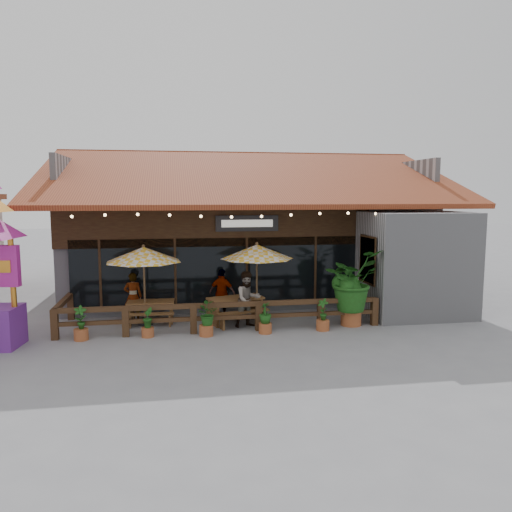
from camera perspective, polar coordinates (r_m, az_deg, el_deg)
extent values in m
plane|color=gray|center=(16.23, 1.72, -7.94)|extent=(100.00, 100.00, 0.00)
cube|color=#A2A2A7|center=(22.69, -1.75, 1.48)|extent=(14.00, 10.00, 4.00)
cube|color=#392612|center=(17.39, -4.36, 3.74)|extent=(11.00, 0.16, 1.60)
cube|color=black|center=(17.55, -4.30, -1.82)|extent=(10.00, 0.12, 2.40)
cube|color=#FFB372|center=(17.75, -4.36, -1.72)|extent=(9.80, 0.05, 2.20)
cube|color=#A2A2A7|center=(18.22, 17.73, -0.85)|extent=(3.50, 2.70, 3.60)
cube|color=red|center=(17.30, 12.65, -0.42)|extent=(0.06, 1.20, 1.50)
cube|color=#392612|center=(17.30, 12.62, -0.42)|extent=(0.04, 1.34, 1.64)
cube|color=#964322|center=(19.13, -0.32, 9.15)|extent=(15.50, 7.05, 2.37)
cube|color=#964322|center=(26.06, -2.85, 8.57)|extent=(15.50, 7.05, 2.37)
cube|color=#964322|center=(22.66, -1.79, 11.65)|extent=(15.50, 0.30, 0.12)
cube|color=#A2A2A7|center=(22.71, -19.73, 7.90)|extent=(0.20, 9.00, 1.80)
cube|color=#A2A2A7|center=(24.55, 14.79, 7.98)|extent=(0.20, 9.00, 1.80)
cube|color=black|center=(17.39, -1.03, 3.76)|extent=(2.20, 0.10, 0.55)
cube|color=silver|center=(17.33, -1.00, 3.75)|extent=(1.80, 0.02, 0.25)
cube|color=#392612|center=(17.60, -17.37, -2.09)|extent=(0.08, 0.08, 2.40)
cube|color=#392612|center=(17.44, -9.20, -1.94)|extent=(0.08, 0.08, 2.40)
cube|color=#392612|center=(17.63, -1.05, -1.76)|extent=(0.08, 0.08, 2.40)
cube|color=#392612|center=(18.17, 6.77, -1.54)|extent=(0.08, 0.08, 2.40)
sphere|color=#EBBF81|center=(15.73, -20.31, 4.26)|extent=(0.09, 0.09, 0.09)
sphere|color=#EBBF81|center=(15.58, -16.87, 4.51)|extent=(0.09, 0.09, 0.09)
sphere|color=#EBBF81|center=(15.49, -13.38, 4.64)|extent=(0.09, 0.09, 0.09)
sphere|color=#EBBF81|center=(15.46, -9.85, 4.63)|extent=(0.09, 0.09, 0.09)
sphere|color=#EBBF81|center=(15.49, -6.32, 4.53)|extent=(0.09, 0.09, 0.09)
sphere|color=#EBBF81|center=(15.57, -2.81, 4.48)|extent=(0.09, 0.09, 0.09)
sphere|color=#EBBF81|center=(15.71, 0.64, 4.55)|extent=(0.09, 0.09, 0.09)
sphere|color=#EBBF81|center=(15.91, 4.02, 4.70)|extent=(0.09, 0.09, 0.09)
sphere|color=#EBBF81|center=(16.16, 7.30, 4.84)|extent=(0.09, 0.09, 0.09)
sphere|color=#EBBF81|center=(16.46, 10.48, 4.85)|extent=(0.09, 0.09, 0.09)
sphere|color=#EBBF81|center=(16.81, 13.53, 4.72)|extent=(0.09, 0.09, 0.09)
cube|color=#48301A|center=(15.70, -22.03, -7.28)|extent=(0.20, 0.20, 0.90)
cube|color=#48301A|center=(15.39, -14.68, -7.27)|extent=(0.20, 0.20, 0.90)
cube|color=#48301A|center=(15.34, -7.16, -7.14)|extent=(0.20, 0.20, 0.90)
cube|color=#48301A|center=(15.55, 0.28, -6.89)|extent=(0.20, 0.20, 0.90)
cube|color=#48301A|center=(16.01, 7.39, -6.55)|extent=(0.20, 0.20, 0.90)
cube|color=#48301A|center=(16.62, 13.37, -6.18)|extent=(0.20, 0.20, 0.90)
cube|color=#48301A|center=(15.31, -3.80, -5.59)|extent=(9.80, 0.16, 0.14)
cube|color=#48301A|center=(15.40, -3.79, -7.05)|extent=(9.80, 0.12, 0.12)
cube|color=#48301A|center=(16.80, -21.18, -4.92)|extent=(0.16, 2.50, 0.14)
cube|color=#48301A|center=(17.99, -20.40, -5.43)|extent=(0.20, 0.20, 0.90)
cylinder|color=brown|center=(16.46, -12.63, -3.51)|extent=(0.06, 0.06, 2.46)
cone|color=yellow|center=(16.30, -12.73, 0.18)|extent=(3.09, 3.09, 0.48)
sphere|color=brown|center=(16.27, -12.75, 1.12)|extent=(0.11, 0.11, 0.11)
cylinder|color=black|center=(16.72, -12.52, -7.55)|extent=(0.47, 0.47, 0.06)
cylinder|color=brown|center=(16.86, 0.10, -3.10)|extent=(0.06, 0.06, 2.46)
cone|color=yellow|center=(16.71, 0.10, 0.51)|extent=(2.66, 2.66, 0.48)
sphere|color=brown|center=(16.68, 0.10, 1.42)|extent=(0.11, 0.11, 0.11)
cylinder|color=black|center=(17.11, 0.10, -7.04)|extent=(0.47, 0.47, 0.06)
cube|color=brown|center=(16.74, -11.93, -5.15)|extent=(1.55, 0.76, 0.06)
cube|color=brown|center=(16.88, -14.17, -6.33)|extent=(0.10, 0.67, 0.70)
cube|color=brown|center=(16.78, -9.62, -6.30)|extent=(0.10, 0.67, 0.70)
cube|color=brown|center=(16.30, -12.04, -6.51)|extent=(1.53, 0.32, 0.05)
cube|color=brown|center=(17.31, -11.79, -5.71)|extent=(1.53, 0.32, 0.05)
cube|color=brown|center=(16.41, -2.37, -4.85)|extent=(1.93, 1.30, 0.07)
cube|color=brown|center=(16.21, -4.87, -6.50)|extent=(0.30, 0.77, 0.82)
cube|color=brown|center=(16.81, 0.06, -5.98)|extent=(0.30, 0.77, 0.82)
cube|color=brown|center=(15.94, -1.47, -6.42)|extent=(1.78, 0.80, 0.06)
cube|color=brown|center=(17.02, -3.19, -5.56)|extent=(1.78, 0.80, 0.06)
cylinder|color=orange|center=(15.19, -25.97, -1.69)|extent=(0.15, 0.15, 1.89)
cylinder|color=#9C502A|center=(16.50, 10.79, -6.95)|extent=(0.66, 0.66, 0.48)
imported|color=#1B5819|center=(16.25, 10.89, -2.73)|extent=(2.33, 2.25, 1.98)
sphere|color=#1B5819|center=(16.27, 11.54, -4.07)|extent=(0.66, 0.66, 0.66)
sphere|color=#1B5819|center=(16.37, 10.26, -3.19)|extent=(0.57, 0.57, 0.57)
imported|color=#392612|center=(17.17, -13.88, -4.53)|extent=(0.62, 0.43, 1.63)
imported|color=#392612|center=(15.85, -0.93, -4.98)|extent=(1.04, 0.91, 1.79)
imported|color=#392612|center=(17.29, -3.88, -4.21)|extent=(1.04, 0.86, 1.65)
cylinder|color=#9C502A|center=(15.47, -19.35, -8.46)|extent=(0.41, 0.41, 0.33)
imported|color=#1B5819|center=(15.35, -19.43, -6.64)|extent=(0.38, 0.27, 0.68)
cylinder|color=#9C502A|center=(15.27, -12.27, -8.50)|extent=(0.37, 0.37, 0.29)
imported|color=#1B5819|center=(15.15, -12.31, -6.87)|extent=(0.31, 0.37, 0.60)
cylinder|color=#9C502A|center=(15.10, -5.70, -8.46)|extent=(0.42, 0.42, 0.33)
imported|color=#1B5819|center=(14.98, -5.73, -6.58)|extent=(0.81, 0.82, 0.69)
cylinder|color=#9C502A|center=(15.32, 1.07, -8.24)|extent=(0.40, 0.40, 0.32)
imported|color=#1B5819|center=(15.19, 1.07, -6.48)|extent=(0.52, 0.52, 0.65)
cylinder|color=#9C502A|center=(15.77, 7.64, -7.84)|extent=(0.41, 0.41, 0.33)
imported|color=#1B5819|center=(15.65, 7.67, -6.07)|extent=(0.41, 0.43, 0.67)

